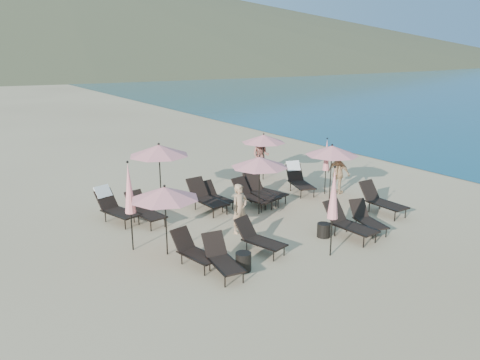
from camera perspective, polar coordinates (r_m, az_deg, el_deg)
ground at (r=14.60m, az=9.01°, el=-7.02°), size 800.00×800.00×0.00m
volcanic_headland at (r=323.43m, az=-19.53°, el=18.43°), size 690.00×690.00×55.00m
lounger_0 at (r=12.66m, az=-5.65°, el=-8.52°), size 0.87×1.60×0.87m
lounger_1 at (r=12.15m, az=-2.22°, el=-9.45°), size 0.78×1.63×0.90m
lounger_2 at (r=13.38m, az=2.27°, el=-7.05°), size 0.99×1.65×0.89m
lounger_3 at (r=14.73m, az=13.05°, el=-5.04°), size 0.81×1.81×1.01m
lounger_4 at (r=15.43m, az=15.21°, el=-4.52°), size 0.91×1.60×0.87m
lounger_5 at (r=17.17m, az=16.84°, el=-2.34°), size 0.71×1.79×1.02m
lounger_6 at (r=16.20m, az=-15.07°, el=-3.07°), size 1.14×1.89×1.11m
lounger_7 at (r=15.83m, az=-11.57°, el=-3.59°), size 0.91×1.76×0.97m
lounger_8 at (r=16.75m, az=-4.16°, el=-2.08°), size 0.85×1.88×1.05m
lounger_9 at (r=17.75m, az=2.93°, el=-1.10°), size 1.06×1.88×1.02m
lounger_10 at (r=17.55m, az=2.46°, el=-1.28°), size 0.81×1.82×1.02m
lounger_11 at (r=19.06m, az=7.15°, el=0.16°), size 1.15×1.91×1.12m
lounger_12 at (r=17.14m, az=1.35°, el=-1.77°), size 0.93×1.77×0.97m
lounger_13 at (r=17.16m, az=-2.99°, el=-1.95°), size 0.75×1.54×0.85m
umbrella_open_0 at (r=12.87m, az=-9.17°, el=-1.58°), size 1.90×1.90×2.05m
umbrella_open_1 at (r=15.94m, az=2.40°, el=2.21°), size 1.98×1.98×2.13m
umbrella_open_2 at (r=17.94m, az=11.14°, el=3.56°), size 2.02×2.02×2.17m
umbrella_open_3 at (r=17.09m, az=-9.86°, el=3.59°), size 2.19×2.19×2.35m
umbrella_open_4 at (r=20.45m, az=2.90°, el=5.06°), size 1.93×1.93×2.08m
umbrella_closed_0 at (r=12.88m, az=11.34°, el=-1.69°), size 0.30×0.30×2.59m
umbrella_closed_1 at (r=18.65m, az=10.49°, el=3.00°), size 0.27×0.27×2.28m
umbrella_closed_2 at (r=13.36m, az=-13.36°, el=-1.05°), size 0.31×0.31×2.64m
side_table_0 at (r=12.35m, az=0.41°, el=-9.92°), size 0.42×0.42×0.49m
side_table_1 at (r=14.67m, az=10.16°, el=-6.04°), size 0.41×0.41×0.43m
beachgoer_a at (r=14.58m, az=-0.04°, el=-3.52°), size 0.63×0.47×1.58m
beachgoer_b at (r=21.71m, az=2.55°, el=3.01°), size 1.01×1.04×1.69m
beachgoer_c at (r=19.00m, az=11.92°, el=0.81°), size 0.61×1.04×1.66m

